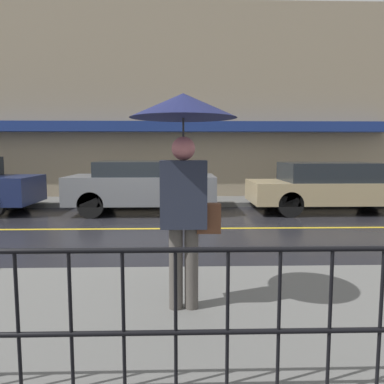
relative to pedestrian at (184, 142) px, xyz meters
The scene contains 8 objects.
ground_plane 5.16m from the pedestrian, 104.81° to the left, with size 80.00×80.00×0.00m, color black.
sidewalk_near 2.16m from the pedestrian, behind, with size 28.00×3.05×0.14m.
sidewalk_far 9.06m from the pedestrian, 97.97° to the left, with size 28.00×1.74×0.14m.
lane_marking 5.16m from the pedestrian, 104.81° to the left, with size 25.20×0.12×0.01m.
building_storefront 10.00m from the pedestrian, 97.17° to the left, with size 28.00×0.85×6.91m.
pedestrian is the anchor object (origin of this frame).
car_grey 7.11m from the pedestrian, 99.60° to the left, with size 4.09×1.91×1.47m.
car_tan 8.23m from the pedestrian, 58.13° to the left, with size 4.80×1.91×1.43m.
Camera 1 is at (1.21, -8.36, 1.75)m, focal length 35.00 mm.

